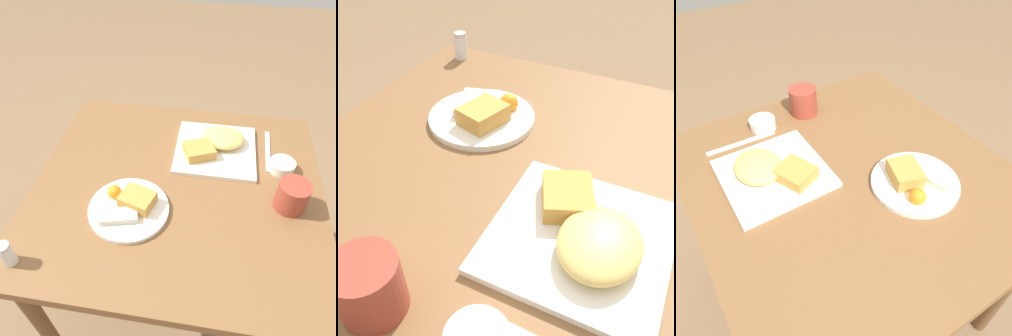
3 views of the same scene
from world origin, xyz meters
The scene contains 5 objects.
dining_table centered at (0.00, 0.00, 0.63)m, with size 0.92×0.85×0.72m.
plate_square_near centered at (-0.11, -0.19, 0.74)m, with size 0.28×0.28×0.06m.
plate_oval_far centered at (0.13, 0.12, 0.73)m, with size 0.24×0.24×0.05m.
salt_shaker centered at (0.39, 0.34, 0.75)m, with size 0.04×0.04×0.08m.
coffee_mug centered at (-0.34, 0.03, 0.76)m, with size 0.09×0.09×0.09m.
Camera 2 is at (-0.53, -0.26, 1.21)m, focal length 42.00 mm.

